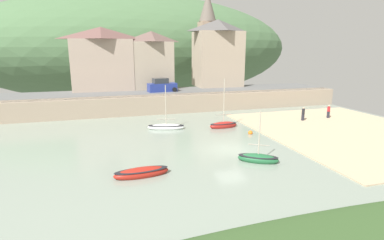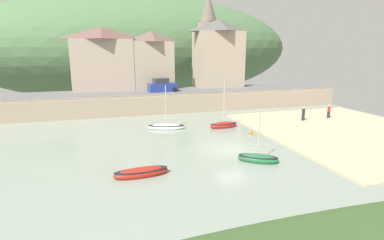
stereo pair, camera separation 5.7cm
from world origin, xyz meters
name	(u,v)px [view 1 (the left image)]	position (x,y,z in m)	size (l,w,h in m)	color
ground	(323,197)	(1.40, -9.56, 0.16)	(48.00, 41.00, 0.61)	gray
quay_seawall	(180,101)	(0.00, 17.50, 1.36)	(48.00, 9.40, 2.40)	gray
hillside_backdrop	(132,48)	(-2.48, 55.20, 8.79)	(80.00, 44.00, 25.12)	#486A43
waterfront_building_left	(102,59)	(-9.94, 25.20, 7.07)	(9.06, 5.36, 9.20)	tan
waterfront_building_centre	(152,60)	(-2.53, 25.20, 6.84)	(6.32, 5.26, 8.73)	tan
waterfront_building_right	(218,53)	(8.43, 25.20, 7.85)	(7.61, 5.90, 10.75)	tan
church_with_spire	(207,37)	(8.00, 29.20, 10.52)	(3.00, 3.00, 15.75)	gray
sailboat_far_left	(142,173)	(-8.03, -3.39, 0.24)	(3.77, 1.37, 0.78)	#A52117
sailboat_tall_mast	(258,158)	(0.77, -3.19, 0.26)	(3.19, 2.61, 4.08)	#205D35
dinghy_open_wooden	(166,127)	(-3.89, 8.41, 0.24)	(4.16, 2.21, 4.87)	white
rowboat_small_beached	(223,125)	(2.22, 7.19, 0.29)	(3.22, 1.27, 5.53)	maroon
parked_car_near_slipway	(162,86)	(-1.92, 20.70, 3.20)	(4.27, 2.17, 1.95)	navy
person_on_slipway	(329,111)	(16.32, 7.62, 0.98)	(0.34, 0.34, 1.62)	#282833
person_near_water	(303,113)	(12.44, 7.32, 0.98)	(0.34, 0.34, 1.62)	#282833
mooring_buoy	(250,133)	(3.83, 3.96, 0.13)	(0.45, 0.45, 0.45)	orange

